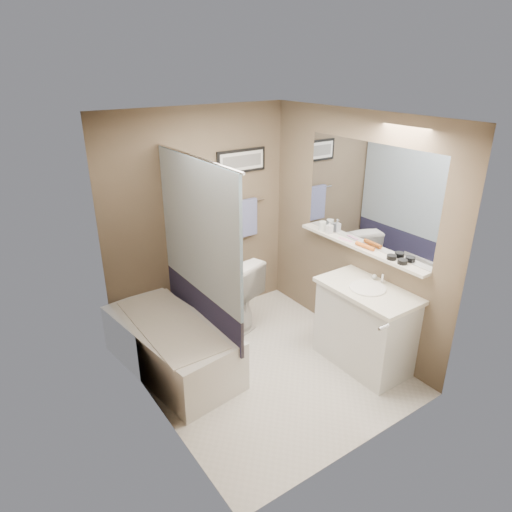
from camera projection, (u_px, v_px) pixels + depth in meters
ground at (265, 367)px, 4.54m from camera, size 2.50×2.50×0.00m
ceiling at (267, 119)px, 3.60m from camera, size 2.20×2.50×0.04m
wall_back at (200, 220)px, 4.99m from camera, size 2.20×0.04×2.40m
wall_front at (370, 315)px, 3.13m from camera, size 2.20×0.04×2.40m
wall_left at (152, 288)px, 3.50m from camera, size 0.04×2.50×2.40m
wall_right at (352, 232)px, 4.63m from camera, size 0.04×2.50×2.40m
tile_surround at (130, 287)px, 3.95m from camera, size 0.02×1.55×2.00m
curtain_rod at (194, 157)px, 3.90m from camera, size 0.02×1.55×0.02m
curtain_upper at (198, 228)px, 4.15m from camera, size 0.03×1.45×1.28m
curtain_lower at (202, 307)px, 4.48m from camera, size 0.03×1.45×0.36m
mirror at (368, 195)px, 4.35m from camera, size 0.02×1.60×1.00m
shelf at (359, 247)px, 4.53m from camera, size 0.12×1.60×0.03m
towel_bar at (243, 203)px, 5.23m from camera, size 0.60×0.02×0.02m
towel at (244, 218)px, 5.29m from camera, size 0.34×0.05×0.44m
art_frame at (241, 161)px, 5.05m from camera, size 0.62×0.02×0.26m
art_mat at (242, 161)px, 5.04m from camera, size 0.56×0.00×0.20m
art_image at (242, 161)px, 5.04m from camera, size 0.50×0.00×0.13m
door at (418, 317)px, 3.49m from camera, size 0.80×0.02×2.00m
door_handle at (384, 327)px, 3.36m from camera, size 0.10×0.02×0.02m
bathtub at (172, 346)px, 4.44m from camera, size 0.89×1.58×0.50m
tub_rim at (170, 324)px, 4.34m from camera, size 0.56×1.36×0.02m
toilet at (225, 292)px, 5.12m from camera, size 0.70×0.93×0.84m
vanity at (365, 328)px, 4.45m from camera, size 0.51×0.90×0.80m
countertop at (368, 290)px, 4.28m from camera, size 0.54×0.96×0.04m
sink_basin at (368, 288)px, 4.27m from camera, size 0.34×0.34×0.01m
faucet_spout at (383, 279)px, 4.35m from camera, size 0.02×0.02×0.10m
faucet_knob at (374, 277)px, 4.44m from camera, size 0.05×0.05×0.05m
candle_bowl_near at (402, 262)px, 4.11m from camera, size 0.09×0.09×0.04m
candle_bowl_far at (392, 257)px, 4.21m from camera, size 0.09×0.09×0.04m
hair_brush_front at (365, 246)px, 4.46m from camera, size 0.05×0.22×0.04m
pink_comb at (345, 240)px, 4.67m from camera, size 0.05×0.16×0.01m
glass_jar at (322, 226)px, 4.91m from camera, size 0.08×0.08×0.10m
soap_bottle at (330, 227)px, 4.82m from camera, size 0.07×0.07×0.13m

